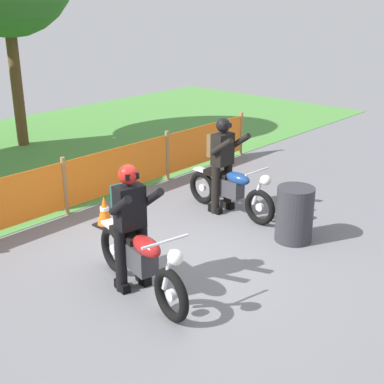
% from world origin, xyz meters
% --- Properties ---
extents(ground, '(24.00, 24.00, 0.02)m').
position_xyz_m(ground, '(0.00, 0.00, -0.01)').
color(ground, slate).
extents(barrier_fence, '(10.17, 0.08, 1.05)m').
position_xyz_m(barrier_fence, '(-0.00, 2.67, 0.54)').
color(barrier_fence, '#997547').
rests_on(barrier_fence, ground).
extents(motorcycle_lead, '(0.76, 2.09, 1.00)m').
position_xyz_m(motorcycle_lead, '(-0.91, -0.25, 0.49)').
color(motorcycle_lead, black).
rests_on(motorcycle_lead, ground).
extents(motorcycle_trailing, '(0.58, 1.97, 0.93)m').
position_xyz_m(motorcycle_trailing, '(1.97, 0.57, 0.45)').
color(motorcycle_trailing, black).
rests_on(motorcycle_trailing, ground).
extents(rider_lead, '(0.63, 0.75, 1.69)m').
position_xyz_m(rider_lead, '(-0.86, -0.03, 0.95)').
color(rider_lead, black).
rests_on(rider_lead, ground).
extents(rider_trailing, '(0.57, 0.70, 1.69)m').
position_xyz_m(rider_trailing, '(1.98, 0.78, 0.95)').
color(rider_trailing, black).
rests_on(rider_trailing, ground).
extents(traffic_cone, '(0.32, 0.32, 0.53)m').
position_xyz_m(traffic_cone, '(0.14, 1.79, 0.26)').
color(traffic_cone, black).
rests_on(traffic_cone, ground).
extents(spare_drum, '(0.58, 0.58, 0.88)m').
position_xyz_m(spare_drum, '(1.78, -0.85, 0.44)').
color(spare_drum, '#2D2D33').
rests_on(spare_drum, ground).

